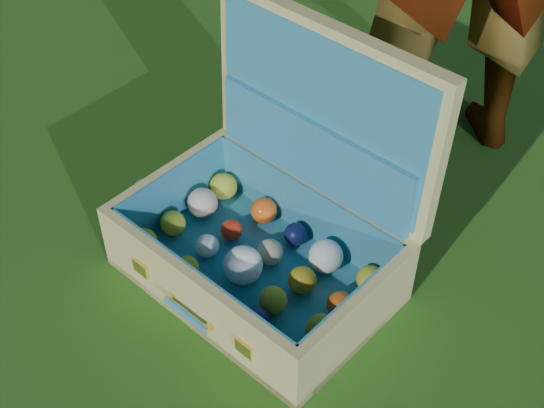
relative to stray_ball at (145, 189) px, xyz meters
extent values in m
plane|color=#215114|center=(0.48, -0.08, -0.03)|extent=(60.00, 60.00, 0.00)
sphere|color=#386793|center=(0.00, 0.00, 0.00)|extent=(0.06, 0.06, 0.06)
cube|color=#DAC775|center=(0.42, -0.13, -0.02)|extent=(0.73, 0.58, 0.02)
cube|color=#DAC775|center=(0.37, -0.32, 0.07)|extent=(0.63, 0.19, 0.19)
cube|color=#DAC775|center=(0.47, 0.07, 0.07)|extent=(0.63, 0.19, 0.19)
cube|color=#DAC775|center=(0.12, -0.05, 0.07)|extent=(0.12, 0.37, 0.19)
cube|color=#DAC775|center=(0.72, -0.20, 0.07)|extent=(0.12, 0.37, 0.19)
cube|color=teal|center=(0.42, -0.13, 0.00)|extent=(0.67, 0.52, 0.01)
cube|color=teal|center=(0.37, -0.31, 0.08)|extent=(0.58, 0.16, 0.17)
cube|color=teal|center=(0.47, 0.05, 0.08)|extent=(0.58, 0.16, 0.17)
cube|color=teal|center=(0.14, -0.05, 0.08)|extent=(0.10, 0.37, 0.17)
cube|color=teal|center=(0.70, -0.20, 0.08)|extent=(0.10, 0.37, 0.17)
cube|color=#DAC775|center=(0.48, 0.11, 0.37)|extent=(0.63, 0.22, 0.43)
cube|color=teal|center=(0.48, 0.09, 0.38)|extent=(0.58, 0.17, 0.38)
cube|color=teal|center=(0.47, 0.07, 0.26)|extent=(0.56, 0.17, 0.18)
cube|color=#F2C659|center=(0.20, -0.29, 0.07)|extent=(0.05, 0.02, 0.04)
cube|color=#F2C659|center=(0.53, -0.38, 0.07)|extent=(0.05, 0.02, 0.04)
cylinder|color=teal|center=(0.36, -0.35, 0.05)|extent=(0.14, 0.05, 0.01)
cube|color=#F2C659|center=(0.30, -0.33, 0.05)|extent=(0.02, 0.02, 0.01)
cube|color=#F2C659|center=(0.42, -0.36, 0.05)|extent=(0.02, 0.02, 0.01)
sphere|color=#B59518|center=(0.14, -0.21, 0.04)|extent=(0.08, 0.08, 0.08)
sphere|color=gold|center=(0.28, -0.22, 0.03)|extent=(0.06, 0.06, 0.06)
sphere|color=red|center=(0.38, -0.27, 0.02)|extent=(0.04, 0.04, 0.04)
sphere|color=#0E1647|center=(0.50, -0.28, 0.04)|extent=(0.07, 0.07, 0.07)
sphere|color=#EC5913|center=(0.62, -0.33, 0.03)|extent=(0.05, 0.05, 0.05)
sphere|color=gold|center=(0.16, -0.10, 0.03)|extent=(0.07, 0.07, 0.07)
sphere|color=white|center=(0.28, -0.13, 0.03)|extent=(0.06, 0.06, 0.06)
sphere|color=white|center=(0.40, -0.16, 0.05)|extent=(0.10, 0.10, 0.10)
sphere|color=gold|center=(0.51, -0.21, 0.03)|extent=(0.07, 0.07, 0.07)
sphere|color=gold|center=(0.65, -0.24, 0.04)|extent=(0.07, 0.07, 0.07)
sphere|color=beige|center=(0.20, -0.01, 0.04)|extent=(0.08, 0.08, 0.08)
sphere|color=red|center=(0.31, -0.05, 0.03)|extent=(0.06, 0.06, 0.06)
sphere|color=beige|center=(0.43, -0.08, 0.03)|extent=(0.07, 0.07, 0.07)
sphere|color=#B59518|center=(0.54, -0.12, 0.03)|extent=(0.07, 0.07, 0.07)
sphere|color=#EC5913|center=(0.66, -0.15, 0.03)|extent=(0.07, 0.07, 0.07)
sphere|color=gold|center=(0.21, 0.08, 0.04)|extent=(0.07, 0.07, 0.07)
sphere|color=#EC5913|center=(0.35, 0.05, 0.03)|extent=(0.07, 0.07, 0.07)
sphere|color=#0E1647|center=(0.46, 0.01, 0.03)|extent=(0.06, 0.06, 0.06)
sphere|color=white|center=(0.57, -0.03, 0.04)|extent=(0.09, 0.09, 0.09)
sphere|color=gold|center=(0.69, -0.04, 0.03)|extent=(0.07, 0.07, 0.07)
camera|label=1|loc=(1.03, -1.21, 1.42)|focal=50.00mm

